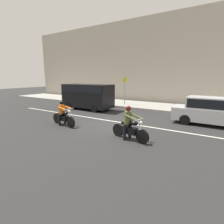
% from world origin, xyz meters
% --- Properties ---
extents(ground_plane, '(80.00, 80.00, 0.00)m').
position_xyz_m(ground_plane, '(0.00, 0.00, 0.00)').
color(ground_plane, '#282828').
extents(sidewalk_slab, '(40.00, 4.40, 0.14)m').
position_xyz_m(sidewalk_slab, '(0.00, 8.00, 0.07)').
color(sidewalk_slab, '#99968E').
rests_on(sidewalk_slab, ground_plane).
extents(building_facade, '(40.00, 1.40, 9.47)m').
position_xyz_m(building_facade, '(0.00, 11.40, 4.73)').
color(building_facade, '#A89E8E').
rests_on(building_facade, ground_plane).
extents(lane_marking_stripe, '(18.00, 0.14, 0.01)m').
position_xyz_m(lane_marking_stripe, '(-0.72, 0.90, 0.00)').
color(lane_marking_stripe, silver).
rests_on(lane_marking_stripe, ground_plane).
extents(motorcycle_with_rider_orange_stripe, '(2.12, 0.74, 1.53)m').
position_xyz_m(motorcycle_with_rider_orange_stripe, '(-2.22, -1.57, 0.63)').
color(motorcycle_with_rider_orange_stripe, black).
rests_on(motorcycle_with_rider_orange_stripe, ground_plane).
extents(motorcycle_with_rider_olive, '(2.07, 0.77, 1.62)m').
position_xyz_m(motorcycle_with_rider_olive, '(2.36, -1.65, 0.66)').
color(motorcycle_with_rider_olive, black).
rests_on(motorcycle_with_rider_olive, ground_plane).
extents(parked_sedan_silver, '(4.50, 1.82, 1.72)m').
position_xyz_m(parked_sedan_silver, '(5.39, 3.37, 0.88)').
color(parked_sedan_silver, '#B2B5BA').
rests_on(parked_sedan_silver, ground_plane).
extents(parked_van_black, '(4.69, 1.96, 2.28)m').
position_xyz_m(parked_van_black, '(-4.52, 3.46, 1.32)').
color(parked_van_black, black).
rests_on(parked_van_black, ground_plane).
extents(street_sign_post, '(0.44, 0.08, 2.75)m').
position_xyz_m(street_sign_post, '(-2.69, 7.17, 1.80)').
color(street_sign_post, gray).
rests_on(street_sign_post, sidewalk_slab).
extents(pedestrian_bystander, '(0.34, 0.34, 1.73)m').
position_xyz_m(pedestrian_bystander, '(-5.39, 7.02, 1.15)').
color(pedestrian_bystander, black).
rests_on(pedestrian_bystander, sidewalk_slab).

